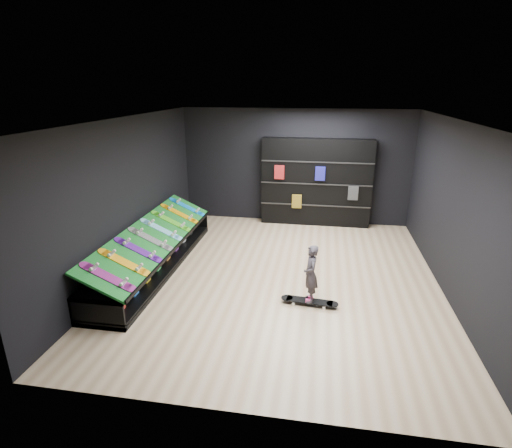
% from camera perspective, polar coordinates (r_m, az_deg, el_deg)
% --- Properties ---
extents(floor, '(6.00, 7.00, 0.01)m').
position_cam_1_polar(floor, '(7.91, 3.36, -7.53)').
color(floor, tan).
rests_on(floor, ground).
extents(ceiling, '(6.00, 7.00, 0.01)m').
position_cam_1_polar(ceiling, '(7.08, 3.85, 14.68)').
color(ceiling, white).
rests_on(ceiling, ground).
extents(wall_back, '(6.00, 0.02, 3.00)m').
position_cam_1_polar(wall_back, '(10.75, 5.59, 8.13)').
color(wall_back, black).
rests_on(wall_back, ground).
extents(wall_front, '(6.00, 0.02, 3.00)m').
position_cam_1_polar(wall_front, '(4.15, -1.64, -10.59)').
color(wall_front, black).
rests_on(wall_front, ground).
extents(wall_left, '(0.02, 7.00, 3.00)m').
position_cam_1_polar(wall_left, '(8.21, -17.76, 3.79)').
color(wall_left, black).
rests_on(wall_left, ground).
extents(wall_right, '(0.02, 7.00, 3.00)m').
position_cam_1_polar(wall_right, '(7.67, 26.47, 1.61)').
color(wall_right, black).
rests_on(wall_right, ground).
extents(display_rack, '(0.90, 4.50, 0.50)m').
position_cam_1_polar(display_rack, '(8.43, -14.16, -4.50)').
color(display_rack, black).
rests_on(display_rack, ground).
extents(turf_ramp, '(0.92, 4.50, 0.46)m').
position_cam_1_polar(turf_ramp, '(8.24, -14.10, -1.59)').
color(turf_ramp, '#0D5719').
rests_on(turf_ramp, display_rack).
extents(back_shelving, '(2.85, 0.33, 2.28)m').
position_cam_1_polar(back_shelving, '(10.63, 8.58, 5.89)').
color(back_shelving, black).
rests_on(back_shelving, ground).
extents(floor_skateboard, '(1.00, 0.32, 0.09)m').
position_cam_1_polar(floor_skateboard, '(7.01, 7.62, -11.08)').
color(floor_skateboard, black).
rests_on(floor_skateboard, ground).
extents(child, '(0.20, 0.26, 0.60)m').
position_cam_1_polar(child, '(6.84, 7.75, -8.55)').
color(child, black).
rests_on(child, floor_skateboard).
extents(display_board_0, '(0.93, 0.22, 0.50)m').
position_cam_1_polar(display_board_0, '(6.67, -20.39, -7.09)').
color(display_board_0, '#2626BF').
rests_on(display_board_0, turf_ramp).
extents(display_board_1, '(0.93, 0.22, 0.50)m').
position_cam_1_polar(display_board_1, '(7.10, -18.28, -5.23)').
color(display_board_1, orange).
rests_on(display_board_1, turf_ramp).
extents(display_board_2, '(0.93, 0.22, 0.50)m').
position_cam_1_polar(display_board_2, '(7.54, -16.43, -3.57)').
color(display_board_2, purple).
rests_on(display_board_2, turf_ramp).
extents(display_board_3, '(0.93, 0.22, 0.50)m').
position_cam_1_polar(display_board_3, '(7.99, -14.79, -2.10)').
color(display_board_3, black).
rests_on(display_board_3, turf_ramp).
extents(display_board_4, '(0.93, 0.22, 0.50)m').
position_cam_1_polar(display_board_4, '(8.45, -13.33, -0.78)').
color(display_board_4, '#0CB2E5').
rests_on(display_board_4, turf_ramp).
extents(display_board_5, '(0.93, 0.22, 0.50)m').
position_cam_1_polar(display_board_5, '(8.93, -12.02, 0.40)').
color(display_board_5, green).
rests_on(display_board_5, turf_ramp).
extents(display_board_6, '(0.93, 0.22, 0.50)m').
position_cam_1_polar(display_board_6, '(9.41, -10.84, 1.46)').
color(display_board_6, yellow).
rests_on(display_board_6, turf_ramp).
extents(display_board_7, '(0.93, 0.22, 0.50)m').
position_cam_1_polar(display_board_7, '(9.89, -9.78, 2.41)').
color(display_board_7, blue).
rests_on(display_board_7, turf_ramp).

